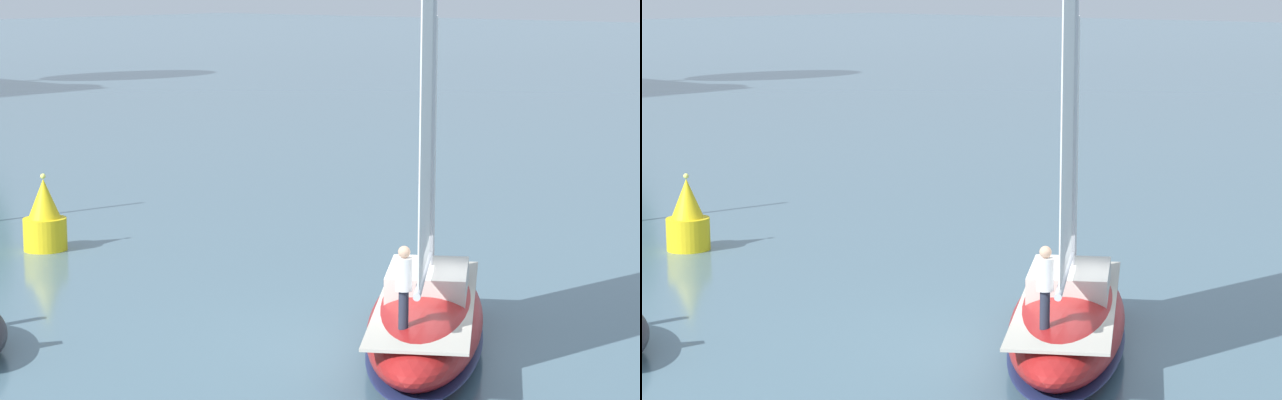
% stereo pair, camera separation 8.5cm
% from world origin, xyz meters
% --- Properties ---
extents(ground_plane, '(400.00, 400.00, 0.00)m').
position_xyz_m(ground_plane, '(0.00, 0.00, 0.00)').
color(ground_plane, slate).
extents(sailboat_main, '(8.84, 6.72, 12.16)m').
position_xyz_m(sailboat_main, '(0.01, 0.01, 0.98)').
color(sailboat_main, maroon).
rests_on(sailboat_main, ground).
extents(channel_buoy, '(1.30, 1.30, 2.33)m').
position_xyz_m(channel_buoy, '(1.36, 14.90, 0.93)').
color(channel_buoy, yellow).
rests_on(channel_buoy, ground).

